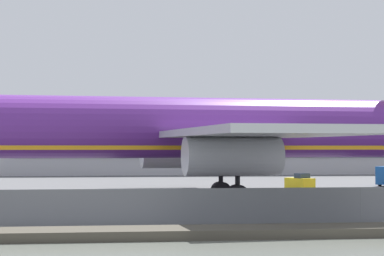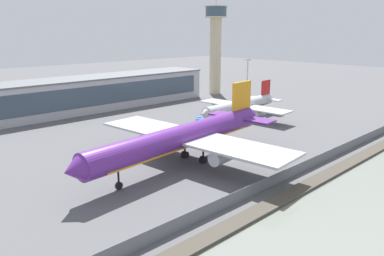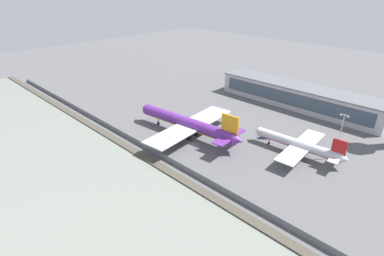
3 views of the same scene
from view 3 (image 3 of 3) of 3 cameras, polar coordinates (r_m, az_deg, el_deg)
The scene contains 10 objects.
ground_plane at distance 123.89m, azimuth 0.21°, elevation -3.12°, with size 500.00×500.00×0.00m, color #565659.
waterfront_lagoon at distance 96.64m, azimuth -32.18°, elevation -17.52°, with size 320.00×98.00×0.01m.
shoreline_seawall at distance 112.02m, azimuth -7.15°, elevation -6.65°, with size 320.00×3.00×0.50m.
perimeter_fence at distance 113.94m, azimuth -5.42°, elevation -5.43°, with size 280.00×0.10×2.21m.
cargo_jet_purple at distance 127.91m, azimuth -0.78°, elevation 0.85°, with size 55.23×47.89×15.55m.
passenger_jet_silver at distance 122.01m, azimuth 19.66°, elevation -2.99°, with size 37.63×32.22×11.20m.
baggage_tug at distance 132.83m, azimuth 7.55°, elevation -0.85°, with size 2.72×3.57×1.80m.
ops_van at distance 132.01m, azimuth 14.03°, elevation -1.39°, with size 5.15×5.18×2.48m.
terminal_building at distance 169.61m, azimuth 19.50°, elevation 5.78°, with size 87.16×16.31×11.71m.
apron_light_mast_apron_west at distance 122.15m, azimuth 26.38°, elevation -1.05°, with size 3.20×0.40×18.18m.
Camera 3 is at (75.13, -77.82, 60.40)m, focal length 28.00 mm.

